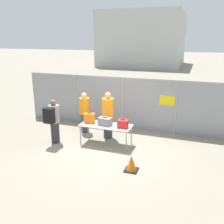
{
  "coord_description": "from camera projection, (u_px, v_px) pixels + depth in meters",
  "views": [
    {
      "loc": [
        2.97,
        -7.69,
        3.75
      ],
      "look_at": [
        -0.01,
        0.7,
        1.05
      ],
      "focal_mm": 40.0,
      "sensor_mm": 36.0,
      "label": 1
    }
  ],
  "objects": [
    {
      "name": "traffic_cone",
      "position": [
        131.0,
        164.0,
        7.22
      ],
      "size": [
        0.38,
        0.38,
        0.48
      ],
      "color": "black",
      "rests_on": "ground_plane"
    },
    {
      "name": "utility_trailer",
      "position": [
        187.0,
        115.0,
        11.01
      ],
      "size": [
        4.43,
        2.13,
        0.72
      ],
      "color": "#B2B2B7",
      "rests_on": "ground_plane"
    },
    {
      "name": "suitcase_grey",
      "position": [
        105.0,
        121.0,
        8.8
      ],
      "size": [
        0.5,
        0.35,
        0.3
      ],
      "color": "slate",
      "rests_on": "inspection_table"
    },
    {
      "name": "traveler_hooded",
      "position": [
        53.0,
        120.0,
        8.92
      ],
      "size": [
        0.4,
        0.62,
        1.62
      ],
      "rotation": [
        0.0,
        0.0,
        0.33
      ],
      "color": "#2D2D33",
      "rests_on": "ground_plane"
    },
    {
      "name": "fence_section",
      "position": [
        123.0,
        102.0,
        10.45
      ],
      "size": [
        8.88,
        0.07,
        2.16
      ],
      "color": "#9EA0A5",
      "rests_on": "ground_plane"
    },
    {
      "name": "suitcase_red",
      "position": [
        123.0,
        124.0,
        8.56
      ],
      "size": [
        0.37,
        0.3,
        0.3
      ],
      "color": "red",
      "rests_on": "inspection_table"
    },
    {
      "name": "ground_plane",
      "position": [
        106.0,
        145.0,
        8.97
      ],
      "size": [
        120.0,
        120.0,
        0.0
      ],
      "primitive_type": "plane",
      "color": "gray"
    },
    {
      "name": "distant_hangar",
      "position": [
        144.0,
        39.0,
        33.68
      ],
      "size": [
        10.23,
        10.24,
        6.85
      ],
      "color": "#B2B7B2",
      "rests_on": "ground_plane"
    },
    {
      "name": "security_worker_near",
      "position": [
        108.0,
        115.0,
        9.4
      ],
      "size": [
        0.44,
        0.44,
        1.79
      ],
      "rotation": [
        0.0,
        0.0,
        3.05
      ],
      "color": "#383D4C",
      "rests_on": "ground_plane"
    },
    {
      "name": "suitcase_orange",
      "position": [
        89.0,
        118.0,
        9.03
      ],
      "size": [
        0.42,
        0.29,
        0.38
      ],
      "color": "orange",
      "rests_on": "inspection_table"
    },
    {
      "name": "inspection_table",
      "position": [
        106.0,
        126.0,
        8.87
      ],
      "size": [
        1.83,
        0.77,
        0.74
      ],
      "color": "silver",
      "rests_on": "ground_plane"
    },
    {
      "name": "security_worker_far",
      "position": [
        85.0,
        112.0,
        9.98
      ],
      "size": [
        0.41,
        0.41,
        1.64
      ],
      "rotation": [
        0.0,
        0.0,
        2.72
      ],
      "color": "#383D4C",
      "rests_on": "ground_plane"
    }
  ]
}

